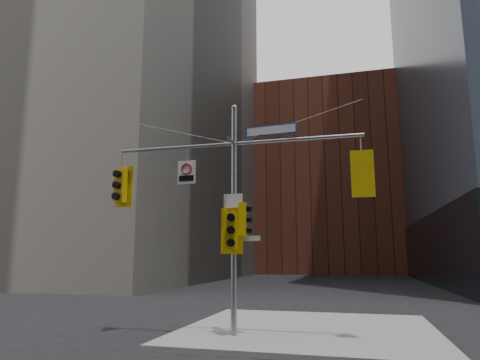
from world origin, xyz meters
The scene contains 13 objects.
ground centered at (0.00, 0.00, 0.00)m, with size 160.00×160.00×0.00m, color black.
sidewalk_corner centered at (2.00, 4.00, 0.07)m, with size 8.00×8.00×0.15m, color gray.
brick_midrise centered at (0.00, 58.00, 14.00)m, with size 26.00×20.00×28.00m, color brown.
signal_assembly centered at (0.00, 1.99, 4.42)m, with size 8.00×0.80×7.30m.
traffic_light_west_arm centered at (-4.00, 2.01, 4.80)m, with size 0.67×0.58×1.41m.
traffic_light_east_arm centered at (3.89, 1.99, 4.80)m, with size 0.65×0.52×1.37m.
traffic_light_pole_side centered at (0.32, 2.00, 3.58)m, with size 0.41×0.35×1.01m.
traffic_light_pole_front centered at (0.00, 1.73, 3.22)m, with size 0.66×0.60×1.40m.
street_sign_blade centered at (1.20, 2.00, 6.35)m, with size 1.67×0.20×0.33m.
regulatory_sign_arm centered at (-1.61, 1.97, 5.17)m, with size 0.61×0.07×0.77m.
regulatory_sign_pole centered at (0.00, 1.88, 3.95)m, with size 0.60×0.05×0.79m.
street_blade_ew centered at (0.45, 2.00, 2.99)m, with size 0.76×0.10×0.15m.
street_blade_ns centered at (0.00, 2.45, 2.75)m, with size 0.07×0.82×0.16m.
Camera 1 is at (3.61, -10.74, 2.45)m, focal length 32.00 mm.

